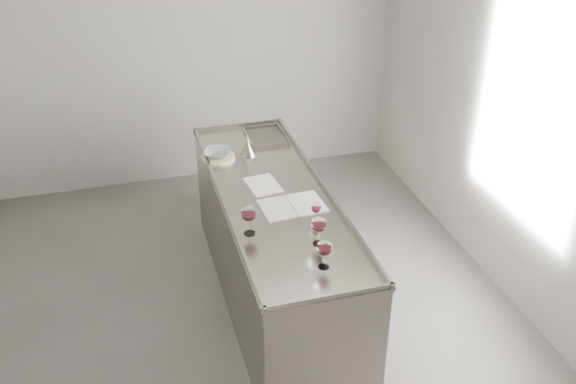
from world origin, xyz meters
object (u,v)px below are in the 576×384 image
object	(u,v)px
wine_glass_small	(316,208)
ceramic_bowl	(218,153)
counter	(274,249)
wine_glass_middle	(324,248)
wine_glass_left	(249,214)
wine_glass_right	(319,225)
wine_funnel	(248,149)
notebook	(293,206)

from	to	relation	value
wine_glass_small	ceramic_bowl	world-z (taller)	wine_glass_small
counter	wine_glass_middle	bearing A→B (deg)	-86.04
counter	wine_glass_left	size ratio (longest dim) A/B	11.75
wine_glass_right	ceramic_bowl	world-z (taller)	wine_glass_right
wine_glass_right	wine_funnel	size ratio (longest dim) A/B	1.08
wine_glass_small	wine_funnel	bearing A→B (deg)	101.48
ceramic_bowl	wine_funnel	bearing A→B (deg)	-3.93
notebook	ceramic_bowl	size ratio (longest dim) A/B	2.14
wine_glass_left	wine_funnel	world-z (taller)	wine_glass_left
notebook	wine_funnel	world-z (taller)	wine_funnel
wine_glass_right	wine_glass_small	bearing A→B (deg)	75.15
wine_glass_right	wine_funnel	distance (m)	1.32
wine_glass_left	ceramic_bowl	world-z (taller)	wine_glass_left
wine_glass_middle	wine_glass_right	distance (m)	0.24
wine_glass_left	wine_glass_middle	world-z (taller)	wine_glass_left
wine_glass_middle	wine_glass_small	distance (m)	0.50
counter	wine_funnel	size ratio (longest dim) A/B	13.47
wine_glass_middle	ceramic_bowl	bearing A→B (deg)	102.25
wine_glass_left	wine_glass_small	bearing A→B (deg)	2.89
wine_glass_small	ceramic_bowl	size ratio (longest dim) A/B	0.67
wine_glass_left	ceramic_bowl	xyz separation A→B (m)	(0.00, 1.09, -0.10)
counter	wine_glass_small	xyz separation A→B (m)	(0.17, -0.42, 0.57)
wine_glass_right	notebook	xyz separation A→B (m)	(-0.03, 0.47, -0.13)
wine_glass_small	notebook	world-z (taller)	wine_glass_small
wine_glass_left	counter	bearing A→B (deg)	58.07
wine_glass_middle	wine_funnel	size ratio (longest dim) A/B	1.03
wine_glass_left	notebook	bearing A→B (deg)	33.96
wine_glass_left	wine_funnel	size ratio (longest dim) A/B	1.15
counter	wine_funnel	world-z (taller)	wine_funnel
wine_glass_small	wine_funnel	size ratio (longest dim) A/B	0.77
wine_glass_left	wine_glass_right	xyz separation A→B (m)	(0.38, -0.23, -0.01)
wine_glass_left	wine_funnel	bearing A→B (deg)	77.68
wine_glass_right	ceramic_bowl	distance (m)	1.38
wine_glass_right	notebook	size ratio (longest dim) A/B	0.44
wine_glass_middle	wine_funnel	world-z (taller)	wine_glass_middle
counter	wine_glass_small	distance (m)	0.73
wine_glass_right	wine_glass_small	size ratio (longest dim) A/B	1.40
wine_glass_right	notebook	bearing A→B (deg)	93.63
counter	wine_glass_small	bearing A→B (deg)	-67.47
wine_glass_right	counter	bearing A→B (deg)	99.09
wine_glass_left	wine_glass_middle	distance (m)	0.57
wine_glass_left	wine_glass_small	xyz separation A→B (m)	(0.45, 0.02, -0.05)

